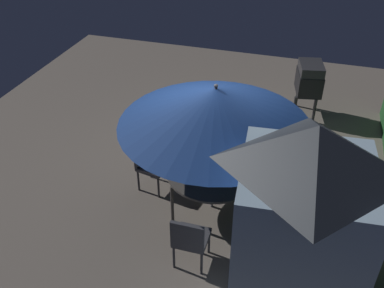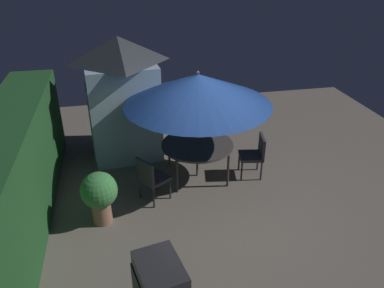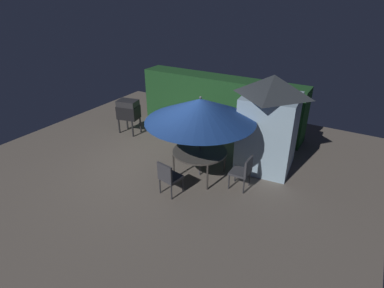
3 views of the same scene
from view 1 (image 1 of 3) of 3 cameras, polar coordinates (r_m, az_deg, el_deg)
name	(u,v)px [view 1 (image 1 of 3)]	position (r m, az deg, el deg)	size (l,w,h in m)	color
ground_plane	(213,168)	(8.03, 2.82, -3.15)	(11.00, 11.00, 0.00)	#6B6056
garden_shed	(301,221)	(5.22, 14.18, -9.86)	(1.64, 1.67, 2.66)	#9EBCD1
patio_table	(213,173)	(6.78, 2.78, -3.88)	(1.45, 1.45, 0.75)	#47423D
patio_umbrella	(215,107)	(6.11, 3.09, 4.95)	(2.82, 2.82, 2.25)	#4C4C51
bbq_grill	(309,79)	(9.58, 15.23, 8.25)	(0.79, 0.63, 1.20)	black
chair_near_shed	(283,168)	(7.32, 11.88, -3.18)	(0.64, 0.64, 0.90)	#38383D
chair_far_side	(149,162)	(7.35, -5.65, -2.32)	(0.54, 0.54, 0.90)	#38383D
chair_toward_hedge	(190,239)	(6.01, -0.28, -12.36)	(0.47, 0.46, 0.90)	#38383D
potted_plant_by_shed	(341,160)	(7.66, 19.03, -1.98)	(0.62, 0.62, 0.97)	#936651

